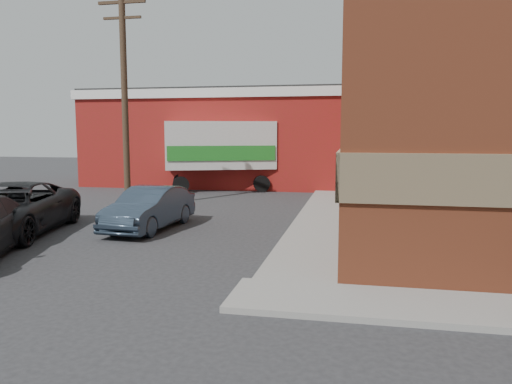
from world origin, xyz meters
The scene contains 7 objects.
ground centered at (0.00, 0.00, 0.00)m, with size 90.00×90.00×0.00m, color #28282B.
sidewalk_west centered at (0.60, 9.00, 0.06)m, with size 1.80×18.00×0.12m, color gray.
warehouse centered at (-6.00, 20.00, 2.81)m, with size 16.30×8.30×5.60m.
utility_pole centered at (-7.50, 9.00, 4.75)m, with size 2.00×0.26×9.00m.
sedan centered at (-4.84, 5.13, 0.70)m, with size 1.47×4.23×1.39m, color #324153.
suv_a centered at (-8.70, 3.37, 0.81)m, with size 2.69×5.83×1.62m, color black.
box_truck centered at (-4.79, 16.25, 2.15)m, with size 7.85×4.66×3.72m.
Camera 1 is at (1.86, -10.04, 3.23)m, focal length 35.00 mm.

